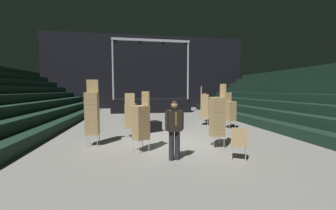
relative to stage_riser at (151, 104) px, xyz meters
The scene contains 14 objects.
ground_plane 11.36m from the stage_riser, 90.00° to the right, with size 22.00×30.00×0.10m, color slate.
arena_end_wall 4.95m from the stage_riser, 90.00° to the left, with size 22.00×0.30×8.00m, color black.
bleacher_bank_right 13.11m from the stage_riser, 52.25° to the right, with size 6.00×24.00×3.60m.
stage_riser is the anchor object (origin of this frame).
man_with_tie 13.54m from the stage_riser, 91.60° to the right, with size 0.57×0.30×1.71m.
chair_stack_front_left 10.51m from the stage_riser, 99.09° to the right, with size 0.51×0.51×1.88m.
chair_stack_front_right 11.91m from the stage_riser, 104.66° to the right, with size 0.44×0.44×2.39m.
chair_stack_mid_left 12.55m from the stage_riser, 83.74° to the right, with size 0.44×0.44×2.22m.
chair_stack_mid_right 12.61m from the stage_riser, 95.90° to the right, with size 0.60×0.60×1.96m.
chair_stack_mid_centre 7.51m from the stage_riser, 65.88° to the right, with size 0.50×0.50×1.79m.
chair_stack_rear_left 9.87m from the stage_riser, 69.49° to the right, with size 0.52×0.52×1.88m.
chair_stack_rear_right 8.47m from the stage_riser, 73.14° to the right, with size 0.57×0.57×2.22m.
equipment_road_case 9.46m from the stage_riser, 94.37° to the right, with size 0.90×0.60×0.48m, color black.
loose_chair_near_man 13.88m from the stage_riser, 83.98° to the right, with size 0.60×0.60×0.95m.
Camera 1 is at (-1.49, -7.79, 2.01)m, focal length 21.62 mm.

